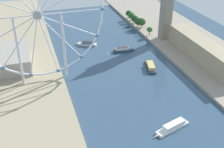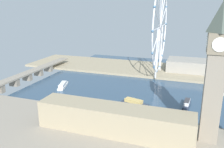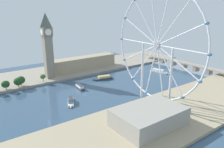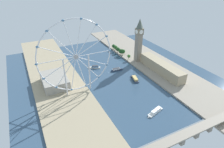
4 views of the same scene
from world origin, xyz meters
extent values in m
plane|color=#334C66|center=(0.00, 0.00, 0.00)|extent=(381.74, 381.74, 0.00)
cube|color=gray|center=(-105.87, 0.00, 1.50)|extent=(90.00, 520.00, 3.00)
cube|color=tan|center=(105.87, 0.00, 1.50)|extent=(90.00, 520.00, 3.00)
cube|color=gray|center=(-80.93, -13.87, 34.37)|extent=(11.96, 11.96, 62.73)
cube|color=tan|center=(-94.58, 52.82, 13.44)|extent=(22.00, 117.37, 20.89)
cylinder|color=#513823|center=(-66.05, -105.00, 4.76)|extent=(0.80, 0.80, 3.52)
ellipsoid|color=#1E471E|center=(-66.05, -105.00, 10.43)|extent=(9.80, 9.80, 8.82)
cylinder|color=#513823|center=(-65.85, -93.56, 4.81)|extent=(0.80, 0.80, 3.61)
ellipsoid|color=#285623|center=(-65.85, -93.56, 10.68)|extent=(10.18, 10.18, 9.16)
cylinder|color=#513823|center=(-65.70, -80.14, 4.51)|extent=(0.80, 0.80, 3.02)
ellipsoid|color=#1E471E|center=(-65.70, -80.14, 10.24)|extent=(10.55, 10.55, 9.50)
cylinder|color=#513823|center=(-65.50, -64.35, 4.67)|extent=(0.80, 0.80, 3.34)
ellipsoid|color=#1E471E|center=(-65.50, -64.35, 10.98)|extent=(11.59, 11.59, 10.43)
cylinder|color=#513823|center=(-68.44, -60.04, 4.84)|extent=(0.80, 0.80, 3.68)
ellipsoid|color=#1E471E|center=(-68.44, -60.04, 11.34)|extent=(11.65, 11.65, 10.49)
cylinder|color=#513823|center=(-67.43, -29.75, 5.39)|extent=(0.80, 0.80, 4.78)
ellipsoid|color=#386B2D|center=(-67.43, -29.75, 10.91)|extent=(7.83, 7.83, 7.05)
torus|color=silver|center=(78.19, 46.01, 68.47)|extent=(121.19, 1.86, 121.19)
cylinder|color=#99999E|center=(78.19, 46.01, 68.47)|extent=(7.16, 3.00, 7.16)
cylinder|color=silver|center=(108.02, 46.01, 68.47)|extent=(59.66, 1.12, 1.12)
cylinder|color=silver|center=(105.07, 46.01, 81.41)|extent=(54.24, 1.12, 26.89)
cylinder|color=silver|center=(48.36, 46.01, 68.47)|extent=(59.66, 1.12, 1.12)
cylinder|color=silver|center=(51.32, 46.01, 55.53)|extent=(54.24, 1.12, 26.89)
cylinder|color=silver|center=(59.59, 46.01, 45.15)|extent=(38.07, 1.12, 47.34)
cylinder|color=silver|center=(71.56, 46.01, 39.39)|extent=(14.37, 1.12, 58.41)
cylinder|color=silver|center=(84.83, 46.01, 39.39)|extent=(14.37, 1.12, 58.41)
cylinder|color=silver|center=(96.79, 46.01, 45.15)|extent=(38.07, 1.12, 47.34)
cylinder|color=silver|center=(105.07, 46.01, 55.53)|extent=(54.24, 1.12, 26.89)
ellipsoid|color=teal|center=(18.53, 46.01, 68.47)|extent=(4.80, 3.20, 3.20)
ellipsoid|color=teal|center=(24.44, 46.01, 42.59)|extent=(4.80, 3.20, 3.20)
ellipsoid|color=teal|center=(41.00, 46.01, 21.83)|extent=(4.80, 3.20, 3.20)
ellipsoid|color=teal|center=(64.92, 46.01, 10.31)|extent=(4.80, 3.20, 3.20)
ellipsoid|color=teal|center=(91.47, 46.01, 10.31)|extent=(4.80, 3.20, 3.20)
ellipsoid|color=teal|center=(115.39, 46.01, 21.83)|extent=(4.80, 3.20, 3.20)
cylinder|color=silver|center=(99.08, 46.01, 35.74)|extent=(2.40, 2.40, 65.47)
cylinder|color=silver|center=(57.31, 46.01, 35.74)|extent=(2.40, 2.40, 65.47)
cube|color=gray|center=(111.08, 4.52, 11.20)|extent=(42.58, 63.82, 16.40)
cube|color=white|center=(-7.77, 148.14, 1.07)|extent=(30.49, 15.14, 2.14)
cone|color=white|center=(8.80, 153.16, 1.07)|extent=(5.76, 3.61, 2.14)
cube|color=white|center=(-9.20, 147.71, 3.78)|extent=(20.48, 11.17, 3.27)
cube|color=beige|center=(18.76, -28.83, 1.22)|extent=(24.08, 16.09, 2.45)
cone|color=beige|center=(31.13, -34.84, 1.22)|extent=(4.90, 4.06, 2.45)
cube|color=teal|center=(17.70, -28.31, 3.86)|extent=(15.42, 11.18, 2.81)
cube|color=#38383D|center=(17.70, -28.31, 5.56)|extent=(14.00, 10.32, 0.60)
cube|color=#2D384C|center=(-18.43, 2.58, 1.25)|extent=(23.33, 7.61, 2.49)
cone|color=#2D384C|center=(-31.72, 3.61, 1.25)|extent=(4.31, 2.81, 2.49)
cube|color=white|center=(-17.29, 2.49, 4.06)|extent=(16.24, 6.13, 3.13)
cube|color=#38383D|center=(-17.29, 2.49, 5.83)|extent=(14.64, 5.78, 0.41)
cube|color=#2D384C|center=(-32.51, 51.52, 1.22)|extent=(14.62, 29.01, 2.44)
cone|color=#2D384C|center=(-36.52, 35.82, 1.22)|extent=(3.60, 5.47, 2.44)
cube|color=#DBB766|center=(-32.17, 52.88, 4.11)|extent=(10.93, 19.06, 3.34)
camera|label=1|loc=(89.41, 298.99, 147.93)|focal=46.00mm
camera|label=2|loc=(-245.30, 1.18, 95.02)|focal=37.72mm
camera|label=3|loc=(240.55, -132.84, 108.14)|focal=36.21mm
camera|label=4|loc=(151.54, 320.34, 192.30)|focal=30.84mm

